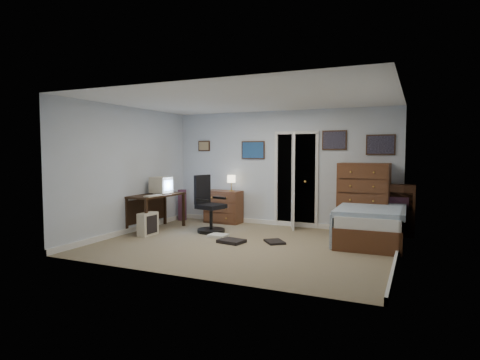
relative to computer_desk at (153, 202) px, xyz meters
The scene contains 15 objects.
floor 2.41m from the computer_desk, 11.89° to the right, with size 5.00×4.00×0.02m, color gray.
computer_desk is the anchor object (origin of this frame).
crt_monitor 0.39m from the computer_desk, 52.62° to the left, with size 0.40×0.38×0.35m.
keyboard 0.48m from the computer_desk, 53.09° to the right, with size 0.15×0.39×0.02m, color beige.
pc_tower 0.72m from the computer_desk, 62.53° to the right, with size 0.23×0.42×0.44m.
office_chair 1.22m from the computer_desk, 10.59° to the left, with size 0.67×0.67×1.14m.
media_stack 1.20m from the computer_desk, 91.58° to the left, with size 0.15×0.15×0.73m, color maroon.
low_dresser 1.64m from the computer_desk, 52.43° to the left, with size 0.82×0.41×0.73m, color brown.
table_lamp 1.81m from the computer_desk, 47.26° to the left, with size 0.19×0.19×0.36m.
doorway 3.22m from the computer_desk, 34.19° to the left, with size 0.96×1.12×2.05m.
tall_dresser 4.26m from the computer_desk, 17.32° to the left, with size 0.95×0.56×1.39m, color brown.
headboard_bookcase 4.65m from the computer_desk, 17.23° to the left, with size 1.10×0.30×0.99m.
bed 4.34m from the computer_desk, ahead, with size 1.19×2.16×0.70m.
wall_posters 3.43m from the computer_desk, 27.64° to the left, with size 4.38×0.04×0.60m.
floor_clutter 2.18m from the computer_desk, ahead, with size 1.55×0.75×0.06m.
Camera 1 is at (2.76, -6.33, 1.61)m, focal length 30.00 mm.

